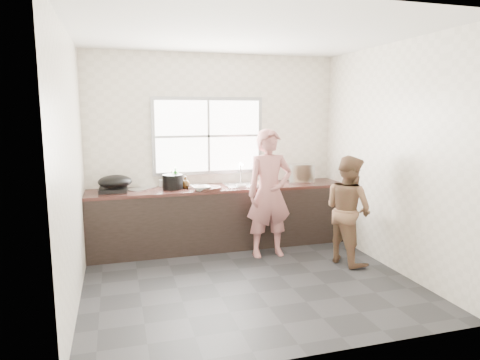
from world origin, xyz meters
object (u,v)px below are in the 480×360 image
object	(u,v)px
plate_food	(177,186)
burner	(113,190)
cutting_board	(208,188)
bottle_green	(175,178)
bowl_crabs	(261,185)
glass_jar	(162,183)
bottle_brown_tall	(172,179)
black_pot	(173,182)
bottle_brown_short	(185,183)
bowl_mince	(201,188)
dish_rack	(300,174)
wok	(115,181)
bowl_held	(241,186)
pot_lid_left	(138,189)
person_side	(348,210)
pot_lid_right	(149,187)
woman	(269,198)

from	to	relation	value
plate_food	burner	xyz separation A→B (m)	(-0.85, -0.12, 0.02)
cutting_board	bottle_green	bearing A→B (deg)	150.79
bowl_crabs	glass_jar	size ratio (longest dim) A/B	1.88
bottle_brown_tall	black_pot	bearing A→B (deg)	-93.35
bottle_green	burner	size ratio (longest dim) A/B	0.80
bottle_brown_short	bowl_mince	bearing A→B (deg)	-54.01
cutting_board	bowl_crabs	world-z (taller)	bowl_crabs
bowl_mince	plate_food	xyz separation A→B (m)	(-0.27, 0.36, -0.02)
black_pot	dish_rack	world-z (taller)	dish_rack
burner	dish_rack	world-z (taller)	dish_rack
burner	wok	xyz separation A→B (m)	(0.03, -0.04, 0.11)
burner	dish_rack	size ratio (longest dim) A/B	0.97
bowl_held	burner	distance (m)	1.70
pot_lid_left	person_side	bearing A→B (deg)	-24.73
bowl_mince	plate_food	size ratio (longest dim) A/B	1.17
bowl_crabs	cutting_board	bearing A→B (deg)	175.95
bowl_mince	dish_rack	size ratio (longest dim) A/B	0.65
black_pot	plate_food	size ratio (longest dim) A/B	1.35
bottle_brown_tall	cutting_board	bearing A→B (deg)	-41.50
dish_rack	bottle_brown_tall	bearing A→B (deg)	-179.76
bottle_brown_tall	wok	distance (m)	0.80
cutting_board	bottle_brown_tall	distance (m)	0.59
bottle_brown_short	glass_jar	world-z (taller)	bottle_brown_short
black_pot	pot_lid_right	world-z (taller)	black_pot
bowl_crabs	bottle_green	bearing A→B (deg)	166.28
black_pot	woman	bearing A→B (deg)	-25.03
bottle_brown_tall	pot_lid_right	size ratio (longest dim) A/B	0.89
cutting_board	bowl_held	bearing A→B (deg)	-1.10
black_pot	pot_lid_left	size ratio (longest dim) A/B	1.07
bottle_brown_short	pot_lid_right	bearing A→B (deg)	157.16
bottle_green	dish_rack	world-z (taller)	bottle_green
bowl_mince	pot_lid_left	size ratio (longest dim) A/B	0.93
black_pot	dish_rack	bearing A→B (deg)	-0.67
glass_jar	wok	distance (m)	0.68
plate_food	glass_jar	world-z (taller)	glass_jar
woman	burner	bearing A→B (deg)	163.99
wok	woman	bearing A→B (deg)	-15.48
woman	glass_jar	size ratio (longest dim) A/B	15.68
woman	black_pot	bearing A→B (deg)	155.45
bowl_mince	bottle_green	bearing A→B (deg)	137.23
bottle_brown_tall	burner	size ratio (longest dim) A/B	0.57
burner	bottle_brown_tall	bearing A→B (deg)	14.41
black_pot	plate_food	distance (m)	0.19
woman	cutting_board	size ratio (longest dim) A/B	4.42
woman	burner	xyz separation A→B (m)	(-1.96, 0.58, 0.10)
pot_lid_left	glass_jar	bearing A→B (deg)	24.81
bottle_brown_short	burner	bearing A→B (deg)	179.97
bottle_brown_tall	woman	bearing A→B (deg)	-33.73
woman	bottle_green	distance (m)	1.32
dish_rack	pot_lid_right	distance (m)	2.18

